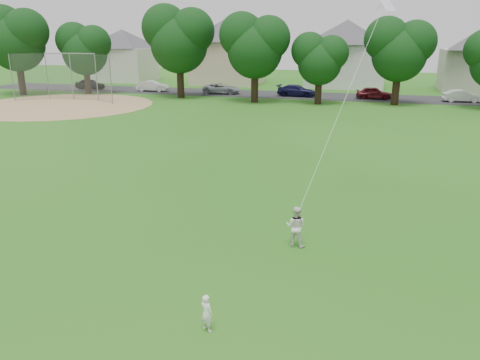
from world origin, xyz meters
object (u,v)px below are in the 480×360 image
(toddler, at_px, (206,313))
(baseball_backstop, at_px, (69,77))
(older_boy, at_px, (296,226))
(kite, at_px, (343,103))

(toddler, distance_m, baseball_backstop, 43.73)
(baseball_backstop, bearing_deg, older_boy, -45.43)
(older_boy, distance_m, baseball_backstop, 40.68)
(baseball_backstop, bearing_deg, kite, -41.69)
(older_boy, relative_size, baseball_backstop, 0.13)
(kite, bearing_deg, toddler, -107.58)
(toddler, height_order, kite, kite)
(older_boy, relative_size, kite, 0.16)
(toddler, bearing_deg, baseball_backstop, -29.02)
(toddler, bearing_deg, older_boy, -81.60)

